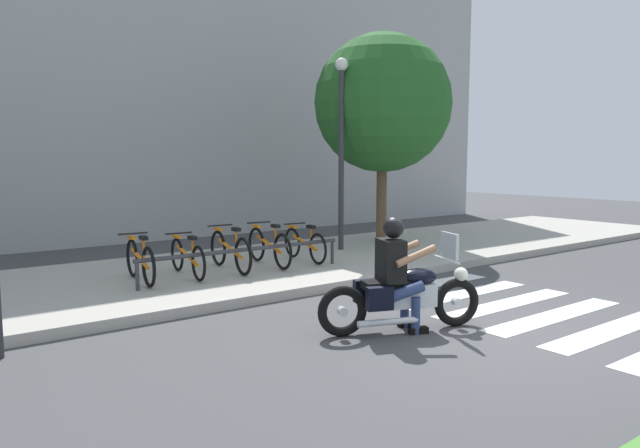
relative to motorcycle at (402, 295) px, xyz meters
name	(u,v)px	position (x,y,z in m)	size (l,w,h in m)	color
ground_plane	(502,331)	(0.98, -0.76, -0.46)	(48.00, 48.00, 0.00)	#424244
sidewalk	(276,265)	(0.98, 4.40, -0.38)	(24.00, 4.40, 0.15)	#A8A399
crosswalk_stripe_1	(614,329)	(2.18, -1.56, -0.45)	(2.80, 0.40, 0.01)	white
crosswalk_stripe_2	(555,316)	(2.18, -0.76, -0.45)	(2.80, 0.40, 0.01)	white
crosswalk_stripe_3	(505,304)	(2.18, 0.04, -0.45)	(2.80, 0.40, 0.01)	white
crosswalk_stripe_4	(462,294)	(2.18, 0.84, -0.45)	(2.80, 0.40, 0.01)	white
crosswalk_stripe_5	(424,285)	(2.18, 1.64, -0.45)	(2.80, 0.40, 0.01)	white
motorcycle	(402,295)	(0.00, 0.00, 0.00)	(2.07, 0.96, 1.21)	black
rider	(397,267)	(-0.07, 0.03, 0.36)	(0.74, 0.68, 1.43)	black
bicycle_0	(140,261)	(-1.81, 4.10, 0.05)	(0.48, 1.60, 0.78)	black
bicycle_1	(187,257)	(-1.00, 4.10, 0.03)	(0.48, 1.64, 0.71)	black
bicycle_2	(230,251)	(-0.19, 4.10, 0.06)	(0.48, 1.74, 0.79)	black
bicycle_3	(269,246)	(0.63, 4.10, 0.06)	(0.48, 1.71, 0.80)	black
bicycle_4	(304,244)	(1.44, 4.10, 0.03)	(0.48, 1.56, 0.72)	black
bike_rack	(246,251)	(-0.19, 3.54, 0.11)	(3.85, 0.07, 0.49)	#333338
street_lamp	(341,138)	(2.93, 4.80, 2.13)	(0.28, 0.28, 4.26)	#2D2D33
tree_near_rack	(383,104)	(4.50, 5.20, 2.96)	(3.24, 3.24, 5.05)	brown
building_backdrop	(157,51)	(0.98, 10.10, 4.48)	(24.00, 1.20, 9.87)	#A7A7A7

